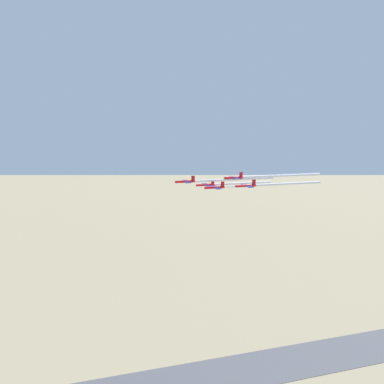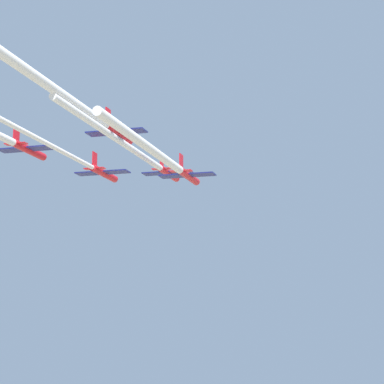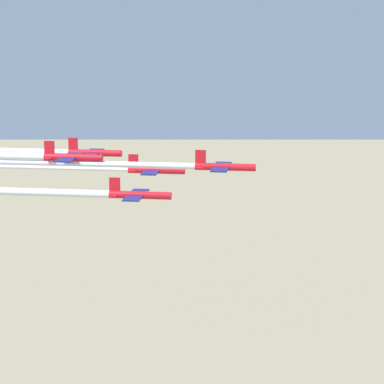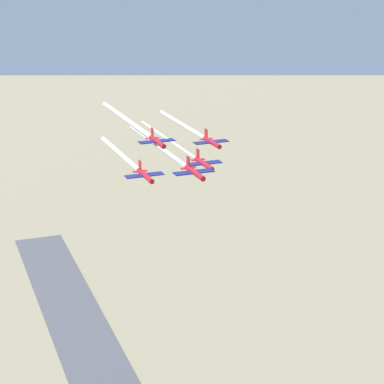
{
  "view_description": "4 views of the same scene",
  "coord_description": "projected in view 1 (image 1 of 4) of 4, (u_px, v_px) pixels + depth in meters",
  "views": [
    {
      "loc": [
        132.41,
        66.31,
        141.66
      ],
      "look_at": [
        24.76,
        -33.69,
        112.09
      ],
      "focal_mm": 28.0,
      "sensor_mm": 36.0,
      "label": 1
    },
    {
      "loc": [
        -105.94,
        -1.25,
        87.74
      ],
      "look_at": [
        23.93,
        -40.41,
        113.46
      ],
      "focal_mm": 70.0,
      "sensor_mm": 36.0,
      "label": 2
    },
    {
      "loc": [
        -40.92,
        -169.13,
        143.4
      ],
      "look_at": [
        20.85,
        -36.1,
        113.45
      ],
      "focal_mm": 85.0,
      "sensor_mm": 36.0,
      "label": 3
    },
    {
      "loc": [
        121.06,
        -168.57,
        166.5
      ],
      "look_at": [
        25.22,
        -35.68,
        112.16
      ],
      "focal_mm": 70.0,
      "sensor_mm": 36.0,
      "label": 4
    }
  ],
  "objects": [
    {
      "name": "runway_strip",
      "position": [
        186.0,
        382.0,
        172.54
      ],
      "size": [
        461.09,
        324.0,
        0.2
      ],
      "rotation": [
        0.0,
        0.0,
        4.12
      ],
      "color": "#47474C",
      "rests_on": "ground_plane"
    },
    {
      "name": "smoke_trail_3",
      "position": [
        289.0,
        184.0,
        146.98
      ],
      "size": [
        30.58,
        20.17,
        1.13
      ],
      "rotation": [
        0.0,
        0.0,
        4.14
      ],
      "color": "white"
    },
    {
      "name": "smoke_trail_1",
      "position": [
        265.0,
        185.0,
        152.44
      ],
      "size": [
        37.75,
        24.57,
        0.72
      ],
      "rotation": [
        0.0,
        0.0,
        4.14
      ],
      "color": "white"
    },
    {
      "name": "jet_3",
      "position": [
        247.0,
        186.0,
        141.48
      ],
      "size": [
        9.59,
        9.41,
        3.4
      ],
      "rotation": [
        0.0,
        0.0,
        4.14
      ],
      "color": "red"
    },
    {
      "name": "smoke_trail_2",
      "position": [
        243.0,
        183.0,
        165.91
      ],
      "size": [
        29.18,
        19.34,
        1.26
      ],
      "rotation": [
        0.0,
        0.0,
        4.14
      ],
      "color": "white"
    },
    {
      "name": "jet_2",
      "position": [
        206.0,
        185.0,
        160.63
      ],
      "size": [
        9.59,
        9.41,
        3.4
      ],
      "rotation": [
        0.0,
        0.0,
        4.14
      ],
      "color": "red"
    },
    {
      "name": "smoke_trail_0",
      "position": [
        235.0,
        179.0,
        155.96
      ],
      "size": [
        37.09,
        24.3,
        1.04
      ],
      "rotation": [
        0.0,
        0.0,
        4.14
      ],
      "color": "white"
    },
    {
      "name": "jet_4",
      "position": [
        234.0,
        177.0,
        155.65
      ],
      "size": [
        9.59,
        9.41,
        3.4
      ],
      "rotation": [
        0.0,
        0.0,
        4.14
      ],
      "color": "red"
    },
    {
      "name": "smoke_trail_4",
      "position": [
        282.0,
        176.0,
        162.49
      ],
      "size": [
        39.95,
        26.27,
        1.33
      ],
      "rotation": [
        0.0,
        0.0,
        4.14
      ],
      "color": "white"
    },
    {
      "name": "jet_0",
      "position": [
        186.0,
        181.0,
        149.51
      ],
      "size": [
        9.59,
        9.41,
        3.4
      ],
      "rotation": [
        0.0,
        0.0,
        4.14
      ],
      "color": "red"
    },
    {
      "name": "jet_1",
      "position": [
        215.0,
        187.0,
        145.87
      ],
      "size": [
        9.59,
        9.41,
        3.4
      ],
      "rotation": [
        0.0,
        0.0,
        4.14
      ],
      "color": "red"
    }
  ]
}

